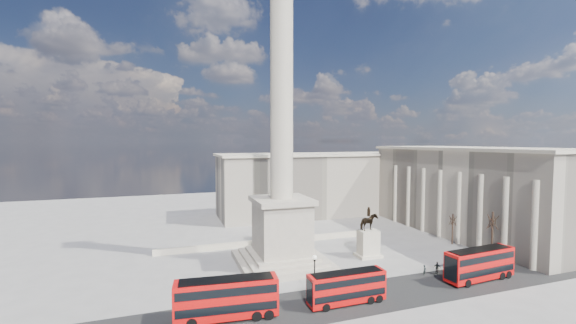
# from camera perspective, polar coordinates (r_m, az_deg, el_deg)

# --- Properties ---
(ground) EXTENTS (180.00, 180.00, 0.00)m
(ground) POSITION_cam_1_polar(r_m,az_deg,el_deg) (55.01, 0.66, -17.81)
(ground) COLOR gray
(ground) RESTS_ON ground
(asphalt_road) EXTENTS (120.00, 9.00, 0.01)m
(asphalt_road) POSITION_cam_1_polar(r_m,az_deg,el_deg) (48.54, 10.90, -20.86)
(asphalt_road) COLOR #272727
(asphalt_road) RESTS_ON ground
(nelsons_column) EXTENTS (14.00, 14.00, 49.85)m
(nelsons_column) POSITION_cam_1_polar(r_m,az_deg,el_deg) (56.46, -1.03, -3.71)
(nelsons_column) COLOR #B3A895
(nelsons_column) RESTS_ON ground
(balustrade_wall) EXTENTS (40.00, 0.60, 1.10)m
(balustrade_wall) POSITION_cam_1_polar(r_m,az_deg,el_deg) (69.33, -3.88, -12.83)
(balustrade_wall) COLOR beige
(balustrade_wall) RESTS_ON ground
(building_east) EXTENTS (19.00, 46.00, 18.60)m
(building_east) POSITION_cam_1_polar(r_m,az_deg,el_deg) (85.91, 27.79, -4.08)
(building_east) COLOR beige
(building_east) RESTS_ON ground
(building_northeast) EXTENTS (51.00, 17.00, 16.60)m
(building_northeast) POSITION_cam_1_polar(r_m,az_deg,el_deg) (96.53, 3.92, -3.51)
(building_northeast) COLOR beige
(building_northeast) RESTS_ON ground
(red_bus_a) EXTENTS (11.59, 3.72, 4.62)m
(red_bus_a) POSITION_cam_1_polar(r_m,az_deg,el_deg) (42.64, -9.77, -20.84)
(red_bus_a) COLOR red
(red_bus_a) RESTS_ON ground
(red_bus_b) EXTENTS (9.83, 2.36, 3.98)m
(red_bus_b) POSITION_cam_1_polar(r_m,az_deg,el_deg) (46.24, 9.54, -19.30)
(red_bus_b) COLOR red
(red_bus_b) RESTS_ON ground
(red_bus_c) EXTENTS (11.34, 3.37, 4.54)m
(red_bus_c) POSITION_cam_1_polar(r_m,az_deg,el_deg) (59.18, 28.60, -14.25)
(red_bus_c) COLOR red
(red_bus_c) RESTS_ON ground
(victorian_lamp) EXTENTS (0.53, 0.53, 6.16)m
(victorian_lamp) POSITION_cam_1_polar(r_m,az_deg,el_deg) (44.89, 4.32, -17.86)
(victorian_lamp) COLOR black
(victorian_lamp) RESTS_ON ground
(equestrian_statue) EXTENTS (4.18, 3.14, 8.66)m
(equestrian_statue) POSITION_cam_1_polar(r_m,az_deg,el_deg) (63.51, 12.86, -12.10)
(equestrian_statue) COLOR beige
(equestrian_statue) RESTS_ON ground
(bare_tree_near) EXTENTS (1.94, 1.94, 8.47)m
(bare_tree_near) POSITION_cam_1_polar(r_m,az_deg,el_deg) (69.28, 30.18, -8.08)
(bare_tree_near) COLOR #332319
(bare_tree_near) RESTS_ON ground
(bare_tree_mid) EXTENTS (1.64, 1.64, 6.20)m
(bare_tree_mid) POSITION_cam_1_polar(r_m,az_deg,el_deg) (75.69, 25.09, -8.38)
(bare_tree_mid) COLOR #332319
(bare_tree_mid) RESTS_ON ground
(bare_tree_far) EXTENTS (1.91, 1.91, 7.79)m
(bare_tree_far) POSITION_cam_1_polar(r_m,az_deg,el_deg) (87.38, 22.22, -5.93)
(bare_tree_far) COLOR #332319
(bare_tree_far) RESTS_ON ground
(pedestrian_walking) EXTENTS (0.68, 0.58, 1.59)m
(pedestrian_walking) POSITION_cam_1_polar(r_m,az_deg,el_deg) (58.22, 21.22, -16.00)
(pedestrian_walking) COLOR black
(pedestrian_walking) RESTS_ON ground
(pedestrian_standing) EXTENTS (0.91, 0.81, 1.53)m
(pedestrian_standing) POSITION_cam_1_polar(r_m,az_deg,el_deg) (60.90, 24.36, -15.22)
(pedestrian_standing) COLOR black
(pedestrian_standing) RESTS_ON ground
(pedestrian_crossing) EXTENTS (1.09, 0.97, 1.77)m
(pedestrian_crossing) POSITION_cam_1_polar(r_m,az_deg,el_deg) (59.70, 22.97, -15.45)
(pedestrian_crossing) COLOR black
(pedestrian_crossing) RESTS_ON ground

